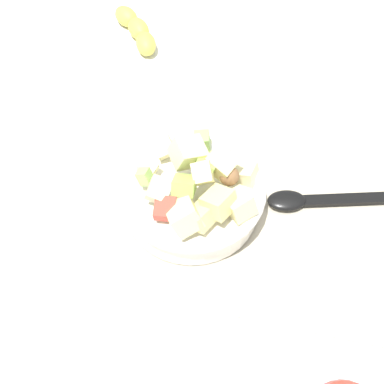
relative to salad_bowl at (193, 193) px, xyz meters
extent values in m
plane|color=silver|center=(0.01, 0.01, -0.04)|extent=(2.40, 2.40, 0.00)
cube|color=#BCB299|center=(0.01, 0.01, -0.04)|extent=(0.52, 0.31, 0.01)
cylinder|color=white|center=(0.00, 0.00, -0.01)|extent=(0.19, 0.19, 0.05)
torus|color=white|center=(0.00, 0.00, 0.01)|extent=(0.21, 0.21, 0.02)
cube|color=beige|center=(-0.04, -0.03, 0.04)|extent=(0.04, 0.04, 0.04)
cube|color=#9EC656|center=(0.01, 0.01, 0.06)|extent=(0.03, 0.03, 0.03)
cube|color=#E5D684|center=(0.04, -0.04, 0.04)|extent=(0.05, 0.05, 0.04)
cube|color=beige|center=(0.01, -0.01, 0.06)|extent=(0.03, 0.04, 0.04)
cube|color=beige|center=(0.07, 0.04, 0.02)|extent=(0.04, 0.04, 0.04)
sphere|color=brown|center=(0.05, 0.01, 0.04)|extent=(0.04, 0.04, 0.04)
cube|color=#93C160|center=(0.00, 0.07, 0.03)|extent=(0.03, 0.03, 0.03)
cube|color=#BC3828|center=(-0.02, -0.06, 0.03)|extent=(0.03, 0.04, 0.03)
cube|color=#A3CC6B|center=(-0.06, -0.01, 0.04)|extent=(0.02, 0.02, 0.03)
cube|color=beige|center=(-0.01, 0.02, 0.06)|extent=(0.06, 0.05, 0.05)
cube|color=beige|center=(0.00, -0.06, 0.03)|extent=(0.06, 0.05, 0.05)
cube|color=beige|center=(-0.05, 0.05, 0.03)|extent=(0.04, 0.04, 0.04)
cube|color=#E5D684|center=(0.02, -0.06, 0.03)|extent=(0.04, 0.04, 0.03)
cube|color=#E5D684|center=(0.03, 0.02, 0.05)|extent=(0.05, 0.05, 0.05)
cube|color=beige|center=(0.07, -0.02, 0.03)|extent=(0.05, 0.05, 0.04)
cube|color=beige|center=(-0.07, 0.01, 0.03)|extent=(0.03, 0.03, 0.03)
cube|color=#9EC656|center=(-0.01, -0.03, 0.05)|extent=(0.03, 0.03, 0.03)
ellipsoid|color=black|center=(0.13, 0.04, -0.03)|extent=(0.06, 0.05, 0.01)
cube|color=black|center=(0.24, 0.07, -0.03)|extent=(0.18, 0.07, 0.01)
ellipsoid|color=yellow|center=(-0.16, 0.33, -0.02)|extent=(0.06, 0.07, 0.04)
ellipsoid|color=yellow|center=(-0.19, 0.37, -0.02)|extent=(0.06, 0.07, 0.04)
ellipsoid|color=yellow|center=(-0.22, 0.40, -0.02)|extent=(0.07, 0.06, 0.04)
camera|label=1|loc=(0.09, -0.41, 0.58)|focal=48.34mm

